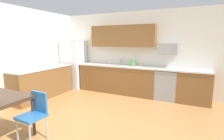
# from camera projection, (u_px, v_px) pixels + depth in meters

# --- Properties ---
(ground_plane) EXTENTS (12.00, 12.00, 0.00)m
(ground_plane) POSITION_uv_depth(u_px,v_px,m) (92.00, 122.00, 3.73)
(ground_plane) COLOR #B77F47
(wall_back) EXTENTS (5.80, 0.10, 2.70)m
(wall_back) POSITION_uv_depth(u_px,v_px,m) (133.00, 53.00, 5.87)
(wall_back) COLOR white
(wall_back) RESTS_ON ground
(wall_left) EXTENTS (0.10, 5.80, 2.70)m
(wall_left) POSITION_uv_depth(u_px,v_px,m) (7.00, 56.00, 4.64)
(wall_left) COLOR white
(wall_left) RESTS_ON ground
(cabinet_run_back) EXTENTS (2.64, 0.60, 0.90)m
(cabinet_run_back) POSITION_uv_depth(u_px,v_px,m) (117.00, 79.00, 5.89)
(cabinet_run_back) COLOR brown
(cabinet_run_back) RESTS_ON ground
(cabinet_run_back_right) EXTENTS (0.91, 0.60, 0.90)m
(cabinet_run_back_right) POSITION_uv_depth(u_px,v_px,m) (194.00, 87.00, 4.87)
(cabinet_run_back_right) COLOR brown
(cabinet_run_back_right) RESTS_ON ground
(cabinet_run_left) EXTENTS (0.60, 2.00, 0.90)m
(cabinet_run_left) POSITION_uv_depth(u_px,v_px,m) (43.00, 83.00, 5.35)
(cabinet_run_left) COLOR brown
(cabinet_run_left) RESTS_ON ground
(countertop_back) EXTENTS (4.80, 0.64, 0.04)m
(countertop_back) POSITION_uv_depth(u_px,v_px,m) (129.00, 66.00, 5.63)
(countertop_back) COLOR silver
(countertop_back) RESTS_ON cabinet_run_back
(countertop_left) EXTENTS (0.64, 2.00, 0.04)m
(countertop_left) POSITION_uv_depth(u_px,v_px,m) (42.00, 68.00, 5.27)
(countertop_left) COLOR silver
(countertop_left) RESTS_ON cabinet_run_left
(upper_cabinets_back) EXTENTS (2.20, 0.34, 0.70)m
(upper_cabinets_back) POSITION_uv_depth(u_px,v_px,m) (123.00, 36.00, 5.71)
(upper_cabinets_back) COLOR brown
(refrigerator) EXTENTS (0.76, 0.70, 1.75)m
(refrigerator) POSITION_uv_depth(u_px,v_px,m) (74.00, 64.00, 6.49)
(refrigerator) COLOR white
(refrigerator) RESTS_ON ground
(oven_range) EXTENTS (0.60, 0.60, 0.91)m
(oven_range) POSITION_uv_depth(u_px,v_px,m) (166.00, 84.00, 5.19)
(oven_range) COLOR #999BA0
(oven_range) RESTS_ON ground
(microwave) EXTENTS (0.54, 0.36, 0.32)m
(microwave) POSITION_uv_depth(u_px,v_px,m) (169.00, 49.00, 5.11)
(microwave) COLOR #9EA0A5
(sink_basin) EXTENTS (0.48, 0.40, 0.14)m
(sink_basin) POSITION_uv_depth(u_px,v_px,m) (119.00, 67.00, 5.79)
(sink_basin) COLOR #A5A8AD
(sink_basin) RESTS_ON countertop_back
(sink_faucet) EXTENTS (0.02, 0.02, 0.24)m
(sink_faucet) POSITION_uv_depth(u_px,v_px,m) (121.00, 62.00, 5.92)
(sink_faucet) COLOR #B2B5BA
(sink_faucet) RESTS_ON countertop_back
(chair_near_table) EXTENTS (0.42, 0.42, 0.85)m
(chair_near_table) POSITION_uv_depth(u_px,v_px,m) (35.00, 112.00, 3.03)
(chair_near_table) COLOR #2D72B7
(chair_near_table) RESTS_ON ground
(kettle) EXTENTS (0.14, 0.14, 0.20)m
(kettle) POSITION_uv_depth(u_px,v_px,m) (133.00, 63.00, 5.61)
(kettle) COLOR #4CA54C
(kettle) RESTS_ON countertop_back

